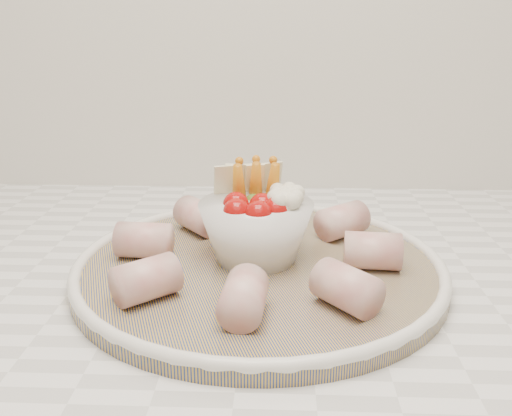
{
  "coord_description": "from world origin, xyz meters",
  "views": [
    {
      "loc": [
        -0.08,
        0.91,
        1.17
      ],
      "look_at": [
        -0.11,
        1.44,
        0.99
      ],
      "focal_mm": 40.0,
      "sensor_mm": 36.0,
      "label": 1
    }
  ],
  "objects": [
    {
      "name": "cured_meat_rolls",
      "position": [
        -0.1,
        1.43,
        0.95
      ],
      "size": [
        0.29,
        0.29,
        0.04
      ],
      "color": "#C25D59",
      "rests_on": "serving_platter"
    },
    {
      "name": "serving_platter",
      "position": [
        -0.1,
        1.43,
        0.93
      ],
      "size": [
        0.47,
        0.47,
        0.02
      ],
      "color": "navy",
      "rests_on": "kitchen_counter"
    },
    {
      "name": "veggie_bowl",
      "position": [
        -0.11,
        1.44,
        0.97
      ],
      "size": [
        0.11,
        0.11,
        0.1
      ],
      "color": "white",
      "rests_on": "serving_platter"
    }
  ]
}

